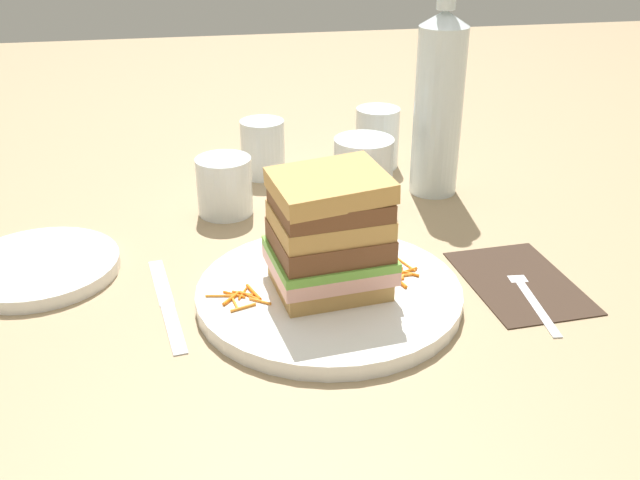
# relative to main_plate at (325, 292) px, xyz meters

# --- Properties ---
(ground_plane) EXTENTS (3.00, 3.00, 0.00)m
(ground_plane) POSITION_rel_main_plate_xyz_m (0.00, -0.00, -0.01)
(ground_plane) COLOR #9E8460
(main_plate) EXTENTS (0.29, 0.29, 0.02)m
(main_plate) POSITION_rel_main_plate_xyz_m (0.00, 0.00, 0.00)
(main_plate) COLOR white
(main_plate) RESTS_ON ground_plane
(sandwich) EXTENTS (0.13, 0.12, 0.13)m
(sandwich) POSITION_rel_main_plate_xyz_m (0.00, -0.00, 0.07)
(sandwich) COLOR tan
(sandwich) RESTS_ON main_plate
(carrot_shred_0) EXTENTS (0.01, 0.02, 0.00)m
(carrot_shred_0) POSITION_rel_main_plate_xyz_m (-0.09, -0.01, 0.01)
(carrot_shred_0) COLOR orange
(carrot_shred_0) RESTS_ON main_plate
(carrot_shred_1) EXTENTS (0.02, 0.02, 0.00)m
(carrot_shred_1) POSITION_rel_main_plate_xyz_m (-0.07, -0.02, 0.01)
(carrot_shred_1) COLOR orange
(carrot_shred_1) RESTS_ON main_plate
(carrot_shred_2) EXTENTS (0.03, 0.01, 0.00)m
(carrot_shred_2) POSITION_rel_main_plate_xyz_m (-0.09, -0.03, 0.01)
(carrot_shred_2) COLOR orange
(carrot_shred_2) RESTS_ON main_plate
(carrot_shred_3) EXTENTS (0.02, 0.02, 0.00)m
(carrot_shred_3) POSITION_rel_main_plate_xyz_m (-0.10, -0.01, 0.01)
(carrot_shred_3) COLOR orange
(carrot_shred_3) RESTS_ON main_plate
(carrot_shred_4) EXTENTS (0.02, 0.02, 0.00)m
(carrot_shred_4) POSITION_rel_main_plate_xyz_m (-0.10, 0.00, 0.01)
(carrot_shred_4) COLOR orange
(carrot_shred_4) RESTS_ON main_plate
(carrot_shred_5) EXTENTS (0.02, 0.01, 0.00)m
(carrot_shred_5) POSITION_rel_main_plate_xyz_m (-0.09, -0.00, 0.01)
(carrot_shred_5) COLOR orange
(carrot_shred_5) RESTS_ON main_plate
(carrot_shred_6) EXTENTS (0.01, 0.03, 0.00)m
(carrot_shred_6) POSITION_rel_main_plate_xyz_m (-0.08, -0.00, 0.01)
(carrot_shred_6) COLOR orange
(carrot_shred_6) RESTS_ON main_plate
(carrot_shred_7) EXTENTS (0.01, 0.03, 0.00)m
(carrot_shred_7) POSITION_rel_main_plate_xyz_m (-0.10, -0.02, 0.01)
(carrot_shred_7) COLOR orange
(carrot_shred_7) RESTS_ON main_plate
(carrot_shred_8) EXTENTS (0.02, 0.02, 0.00)m
(carrot_shred_8) POSITION_rel_main_plate_xyz_m (-0.08, -0.01, 0.01)
(carrot_shred_8) COLOR orange
(carrot_shred_8) RESTS_ON main_plate
(carrot_shred_9) EXTENTS (0.03, 0.01, 0.00)m
(carrot_shred_9) POSITION_rel_main_plate_xyz_m (-0.11, -0.00, 0.01)
(carrot_shred_9) COLOR orange
(carrot_shred_9) RESTS_ON main_plate
(carrot_shred_10) EXTENTS (0.02, 0.00, 0.00)m
(carrot_shred_10) POSITION_rel_main_plate_xyz_m (0.08, -0.00, 0.01)
(carrot_shred_10) COLOR orange
(carrot_shred_10) RESTS_ON main_plate
(carrot_shred_11) EXTENTS (0.02, 0.00, 0.00)m
(carrot_shred_11) POSITION_rel_main_plate_xyz_m (0.09, 0.00, 0.01)
(carrot_shred_11) COLOR orange
(carrot_shred_11) RESTS_ON main_plate
(carrot_shred_12) EXTENTS (0.03, 0.01, 0.00)m
(carrot_shred_12) POSITION_rel_main_plate_xyz_m (0.10, 0.01, 0.01)
(carrot_shred_12) COLOR orange
(carrot_shred_12) RESTS_ON main_plate
(carrot_shred_13) EXTENTS (0.02, 0.02, 0.00)m
(carrot_shred_13) POSITION_rel_main_plate_xyz_m (0.08, 0.01, 0.01)
(carrot_shred_13) COLOR orange
(carrot_shred_13) RESTS_ON main_plate
(carrot_shred_14) EXTENTS (0.01, 0.03, 0.00)m
(carrot_shred_14) POSITION_rel_main_plate_xyz_m (0.10, 0.03, 0.01)
(carrot_shred_14) COLOR orange
(carrot_shred_14) RESTS_ON main_plate
(carrot_shred_15) EXTENTS (0.01, 0.02, 0.00)m
(carrot_shred_15) POSITION_rel_main_plate_xyz_m (0.08, -0.00, 0.01)
(carrot_shred_15) COLOR orange
(carrot_shred_15) RESTS_ON main_plate
(carrot_shred_16) EXTENTS (0.02, 0.02, 0.00)m
(carrot_shred_16) POSITION_rel_main_plate_xyz_m (0.08, 0.02, 0.01)
(carrot_shred_16) COLOR orange
(carrot_shred_16) RESTS_ON main_plate
(carrot_shred_17) EXTENTS (0.02, 0.02, 0.00)m
(carrot_shred_17) POSITION_rel_main_plate_xyz_m (0.10, 0.01, 0.01)
(carrot_shred_17) COLOR orange
(carrot_shred_17) RESTS_ON main_plate
(carrot_shred_18) EXTENTS (0.01, 0.02, 0.00)m
(carrot_shred_18) POSITION_rel_main_plate_xyz_m (0.09, 0.03, 0.01)
(carrot_shred_18) COLOR orange
(carrot_shred_18) RESTS_ON main_plate
(carrot_shred_19) EXTENTS (0.01, 0.03, 0.00)m
(carrot_shred_19) POSITION_rel_main_plate_xyz_m (0.08, -0.01, 0.01)
(carrot_shred_19) COLOR orange
(carrot_shred_19) RESTS_ON main_plate
(napkin_dark) EXTENTS (0.13, 0.18, 0.00)m
(napkin_dark) POSITION_rel_main_plate_xyz_m (0.22, -0.01, -0.01)
(napkin_dark) COLOR #38281E
(napkin_dark) RESTS_ON ground_plane
(fork) EXTENTS (0.03, 0.17, 0.00)m
(fork) POSITION_rel_main_plate_xyz_m (0.22, -0.03, -0.00)
(fork) COLOR silver
(fork) RESTS_ON napkin_dark
(knife) EXTENTS (0.04, 0.20, 0.00)m
(knife) POSITION_rel_main_plate_xyz_m (-0.17, 0.02, -0.01)
(knife) COLOR silver
(knife) RESTS_ON ground_plane
(juice_glass) EXTENTS (0.08, 0.08, 0.10)m
(juice_glass) POSITION_rel_main_plate_xyz_m (0.10, 0.24, 0.03)
(juice_glass) COLOR white
(juice_glass) RESTS_ON ground_plane
(water_bottle) EXTENTS (0.07, 0.07, 0.29)m
(water_bottle) POSITION_rel_main_plate_xyz_m (0.21, 0.27, 0.12)
(water_bottle) COLOR silver
(water_bottle) RESTS_ON ground_plane
(empty_tumbler_0) EXTENTS (0.07, 0.07, 0.09)m
(empty_tumbler_0) POSITION_rel_main_plate_xyz_m (-0.03, 0.38, 0.03)
(empty_tumbler_0) COLOR silver
(empty_tumbler_0) RESTS_ON ground_plane
(empty_tumbler_1) EXTENTS (0.07, 0.07, 0.08)m
(empty_tumbler_1) POSITION_rel_main_plate_xyz_m (-0.09, 0.25, 0.03)
(empty_tumbler_1) COLOR silver
(empty_tumbler_1) RESTS_ON ground_plane
(empty_tumbler_2) EXTENTS (0.07, 0.07, 0.09)m
(empty_tumbler_2) POSITION_rel_main_plate_xyz_m (0.16, 0.39, 0.04)
(empty_tumbler_2) COLOR silver
(empty_tumbler_2) RESTS_ON ground_plane
(side_plate) EXTENTS (0.18, 0.18, 0.02)m
(side_plate) POSITION_rel_main_plate_xyz_m (-0.32, 0.12, -0.00)
(side_plate) COLOR white
(side_plate) RESTS_ON ground_plane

